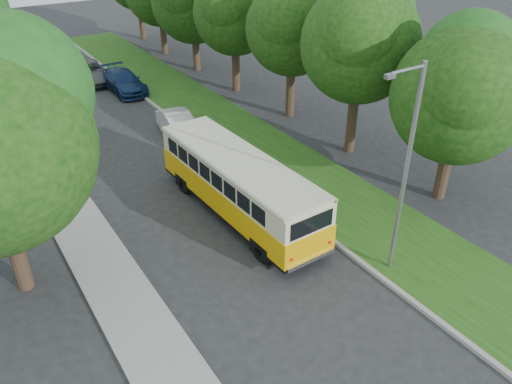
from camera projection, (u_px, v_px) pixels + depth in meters
ground at (259, 273)px, 18.82m from camera, size 120.00×120.00×0.00m
curb at (264, 189)px, 24.06m from camera, size 0.20×70.00×0.15m
grass_verge at (303, 176)px, 25.17m from camera, size 4.50×70.00×0.13m
sidewalk at (92, 247)px, 20.13m from camera, size 2.20×70.00×0.12m
treeline at (139, 17)px, 30.19m from camera, size 24.27×41.91×9.46m
lamppost_near at (405, 168)px, 16.75m from camera, size 1.71×0.16×8.00m
lamppost_far at (15, 77)px, 26.00m from camera, size 1.71×0.16×7.50m
warning_sign at (48, 145)px, 24.44m from camera, size 0.56×0.10×2.50m
vintage_bus at (239, 187)px, 21.51m from camera, size 2.79×9.83×2.90m
car_silver at (211, 149)px, 26.52m from camera, size 1.95×4.02×1.32m
car_white at (179, 125)px, 29.06m from camera, size 1.92×4.46×1.43m
car_blue at (124, 81)px, 35.81m from camera, size 2.15×5.19×1.50m
car_grey at (89, 72)px, 37.75m from camera, size 2.60×5.41×1.49m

